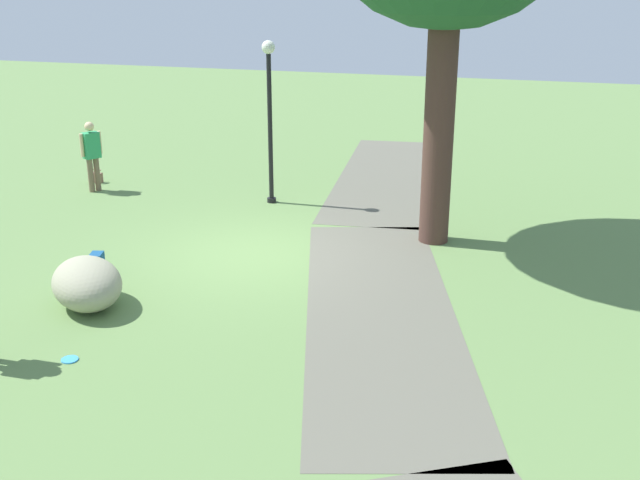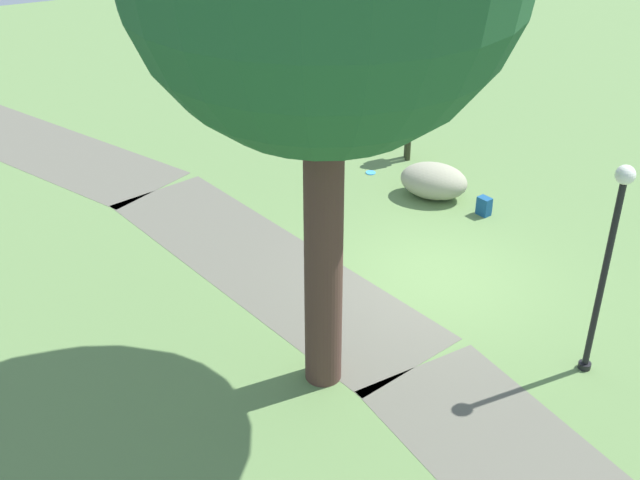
# 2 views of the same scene
# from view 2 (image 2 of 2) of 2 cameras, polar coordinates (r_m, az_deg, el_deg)

# --- Properties ---
(ground_plane) EXTENTS (48.00, 48.00, 0.00)m
(ground_plane) POSITION_cam_2_polar(r_m,az_deg,el_deg) (14.95, 8.07, -2.76)
(ground_plane) COLOR #5E7F47
(footpath_segment_mid) EXTENTS (8.31, 4.30, 0.01)m
(footpath_segment_mid) POSITION_cam_2_polar(r_m,az_deg,el_deg) (15.29, -4.09, -1.68)
(footpath_segment_mid) COLOR #5E5C4F
(footpath_segment_mid) RESTS_ON ground
(footpath_segment_far) EXTENTS (8.09, 5.84, 0.01)m
(footpath_segment_far) POSITION_cam_2_polar(r_m,az_deg,el_deg) (21.20, -19.11, 6.25)
(footpath_segment_far) COLOR #5E5C4F
(footpath_segment_far) RESTS_ON ground
(lamp_post) EXTENTS (0.28, 0.28, 3.50)m
(lamp_post) POSITION_cam_2_polar(r_m,az_deg,el_deg) (12.23, 19.84, -0.68)
(lamp_post) COLOR black
(lamp_post) RESTS_ON ground
(lawn_boulder) EXTENTS (1.78, 1.76, 0.76)m
(lawn_boulder) POSITION_cam_2_polar(r_m,az_deg,el_deg) (17.66, 8.08, 4.18)
(lawn_boulder) COLOR gray
(lawn_boulder) RESTS_ON ground
(man_near_boulder) EXTENTS (0.49, 0.35, 1.78)m
(man_near_boulder) POSITION_cam_2_polar(r_m,az_deg,el_deg) (19.15, 6.35, 8.61)
(man_near_boulder) COLOR #2A301B
(man_near_boulder) RESTS_ON ground
(backpack_by_boulder) EXTENTS (0.32, 0.31, 0.40)m
(backpack_by_boulder) POSITION_cam_2_polar(r_m,az_deg,el_deg) (17.19, 11.59, 2.36)
(backpack_by_boulder) COLOR navy
(backpack_by_boulder) RESTS_ON ground
(frisbee_on_grass) EXTENTS (0.23, 0.23, 0.02)m
(frisbee_on_grass) POSITION_cam_2_polar(r_m,az_deg,el_deg) (18.74, 3.62, 4.79)
(frisbee_on_grass) COLOR #3C9BE2
(frisbee_on_grass) RESTS_ON ground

